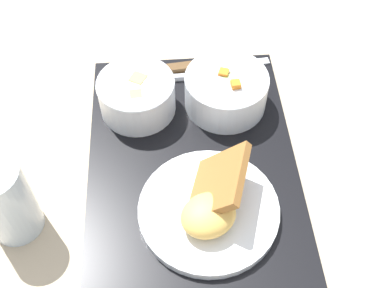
{
  "coord_description": "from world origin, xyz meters",
  "views": [
    {
      "loc": [
        0.39,
        -0.07,
        0.56
      ],
      "look_at": [
        0.0,
        0.0,
        0.04
      ],
      "focal_mm": 45.0,
      "sensor_mm": 36.0,
      "label": 1
    }
  ],
  "objects_px": {
    "bowl_soup": "(137,93)",
    "plate_main": "(209,208)",
    "glass_water": "(7,204)",
    "knife": "(187,69)",
    "spoon": "(190,77)",
    "bowl_salad": "(226,89)"
  },
  "relations": [
    {
      "from": "bowl_salad",
      "to": "glass_water",
      "type": "bearing_deg",
      "value": -64.39
    },
    {
      "from": "bowl_salad",
      "to": "knife",
      "type": "bearing_deg",
      "value": -149.47
    },
    {
      "from": "bowl_salad",
      "to": "spoon",
      "type": "height_order",
      "value": "bowl_salad"
    },
    {
      "from": "bowl_soup",
      "to": "plate_main",
      "type": "relative_size",
      "value": 0.63
    },
    {
      "from": "spoon",
      "to": "glass_water",
      "type": "bearing_deg",
      "value": -136.23
    },
    {
      "from": "bowl_salad",
      "to": "plate_main",
      "type": "distance_m",
      "value": 0.19
    },
    {
      "from": "spoon",
      "to": "glass_water",
      "type": "distance_m",
      "value": 0.34
    },
    {
      "from": "plate_main",
      "to": "knife",
      "type": "xyz_separation_m",
      "value": [
        -0.26,
        0.02,
        -0.01
      ]
    },
    {
      "from": "plate_main",
      "to": "spoon",
      "type": "relative_size",
      "value": 1.28
    },
    {
      "from": "plate_main",
      "to": "spoon",
      "type": "height_order",
      "value": "plate_main"
    },
    {
      "from": "bowl_salad",
      "to": "plate_main",
      "type": "bearing_deg",
      "value": -18.7
    },
    {
      "from": "bowl_salad",
      "to": "spoon",
      "type": "bearing_deg",
      "value": -145.34
    },
    {
      "from": "bowl_soup",
      "to": "knife",
      "type": "relative_size",
      "value": 0.59
    },
    {
      "from": "bowl_soup",
      "to": "knife",
      "type": "xyz_separation_m",
      "value": [
        -0.06,
        0.09,
        -0.03
      ]
    },
    {
      "from": "knife",
      "to": "glass_water",
      "type": "height_order",
      "value": "glass_water"
    },
    {
      "from": "glass_water",
      "to": "knife",
      "type": "bearing_deg",
      "value": 130.8
    },
    {
      "from": "bowl_salad",
      "to": "spoon",
      "type": "distance_m",
      "value": 0.08
    },
    {
      "from": "bowl_soup",
      "to": "plate_main",
      "type": "xyz_separation_m",
      "value": [
        0.2,
        0.07,
        -0.02
      ]
    },
    {
      "from": "plate_main",
      "to": "spoon",
      "type": "bearing_deg",
      "value": 175.54
    },
    {
      "from": "knife",
      "to": "plate_main",
      "type": "bearing_deg",
      "value": -93.66
    },
    {
      "from": "plate_main",
      "to": "glass_water",
      "type": "bearing_deg",
      "value": -98.49
    },
    {
      "from": "knife",
      "to": "spoon",
      "type": "distance_m",
      "value": 0.02
    }
  ]
}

